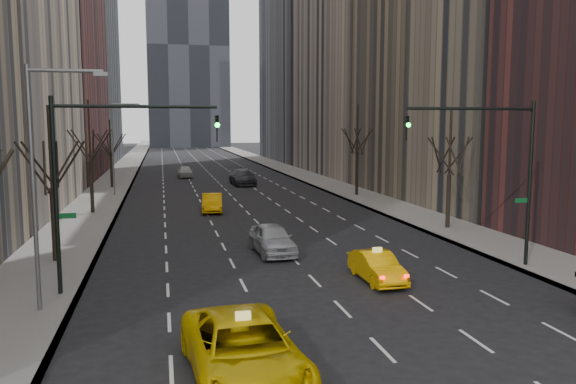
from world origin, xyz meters
TOP-DOWN VIEW (x-y plane):
  - sidewalk_left at (-12.25, 70.00)m, footprint 4.50×320.00m
  - sidewalk_right at (12.25, 70.00)m, footprint 4.50×320.00m
  - bld_left_far at (-21.50, 66.00)m, footprint 14.00×28.00m
  - bld_right_deep at (21.50, 95.00)m, footprint 14.00×30.00m
  - tree_lw_b at (-12.00, 18.00)m, footprint 3.36×3.50m
  - tree_lw_c at (-12.00, 34.00)m, footprint 3.36×3.50m
  - tree_lw_d at (-12.00, 52.00)m, footprint 3.36×3.50m
  - tree_rw_b at (12.00, 22.00)m, footprint 3.36×3.50m
  - tree_rw_c at (12.00, 40.00)m, footprint 3.36×3.50m
  - traffic_mast_left at (-9.11, 12.00)m, footprint 6.69×0.39m
  - traffic_mast_right at (9.11, 12.00)m, footprint 6.69×0.39m
  - streetlight_near at (-10.84, 10.00)m, footprint 2.83×0.22m
  - streetlight_far at (-10.84, 45.00)m, footprint 2.83×0.22m
  - taxi_suv at (-4.55, 2.80)m, footprint 3.32×6.49m
  - taxi_sedan at (2.72, 11.32)m, footprint 1.47×4.06m
  - silver_sedan_ahead at (-0.83, 17.69)m, footprint 2.18×4.87m
  - far_taxi at (-2.72, 33.19)m, footprint 1.95×4.56m
  - far_suv_grey at (2.50, 52.55)m, footprint 2.74×6.15m
  - far_car_white at (-3.60, 63.49)m, footprint 1.98×4.59m

SIDE VIEW (x-z plane):
  - sidewalk_left at x=-12.25m, z-range 0.00..0.15m
  - sidewalk_right at x=12.25m, z-range 0.00..0.15m
  - taxi_sedan at x=2.72m, z-range 0.00..1.33m
  - far_taxi at x=-2.72m, z-range 0.00..1.46m
  - far_car_white at x=-3.60m, z-range 0.00..1.54m
  - silver_sedan_ahead at x=-0.83m, z-range 0.00..1.63m
  - far_suv_grey at x=2.50m, z-range 0.00..1.75m
  - taxi_suv at x=-4.55m, z-range 0.00..1.76m
  - tree_lw_d at x=-12.00m, z-range -0.12..7.24m
  - tree_lw_b at x=-12.00m, z-range -0.19..7.63m
  - tree_rw_b at x=12.00m, z-range -0.19..7.63m
  - tree_lw_c at x=-12.00m, z-range -0.33..8.41m
  - tree_rw_c at x=12.00m, z-range -0.33..8.41m
  - traffic_mast_left at x=-9.11m, z-range 1.49..9.49m
  - traffic_mast_right at x=9.11m, z-range 1.49..9.49m
  - streetlight_near at x=-10.84m, z-range 1.12..10.12m
  - streetlight_far at x=-10.84m, z-range 1.12..10.12m
  - bld_left_far at x=-21.50m, z-range 0.00..44.00m
  - bld_right_deep at x=21.50m, z-range 0.00..58.00m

